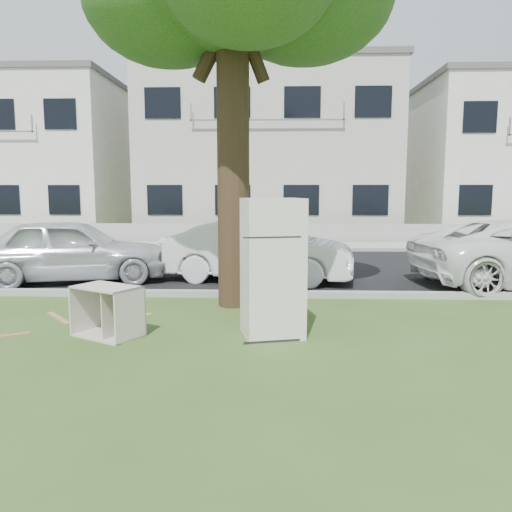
{
  "coord_description": "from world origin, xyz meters",
  "views": [
    {
      "loc": [
        0.28,
        -6.64,
        1.97
      ],
      "look_at": [
        0.02,
        0.6,
        1.02
      ],
      "focal_mm": 35.0,
      "sensor_mm": 36.0,
      "label": 1
    }
  ],
  "objects_px": {
    "fridge": "(272,268)",
    "cabinet": "(108,311)",
    "car_left": "(72,250)",
    "car_center": "(259,250)"
  },
  "relations": [
    {
      "from": "fridge",
      "to": "cabinet",
      "type": "relative_size",
      "value": 2.1
    },
    {
      "from": "cabinet",
      "to": "fridge",
      "type": "bearing_deg",
      "value": 32.54
    },
    {
      "from": "fridge",
      "to": "cabinet",
      "type": "bearing_deg",
      "value": 169.71
    },
    {
      "from": "cabinet",
      "to": "car_left",
      "type": "relative_size",
      "value": 0.22
    },
    {
      "from": "fridge",
      "to": "car_center",
      "type": "xyz_separation_m",
      "value": [
        -0.31,
        4.14,
        -0.26
      ]
    },
    {
      "from": "cabinet",
      "to": "car_center",
      "type": "bearing_deg",
      "value": 95.09
    },
    {
      "from": "cabinet",
      "to": "car_center",
      "type": "xyz_separation_m",
      "value": [
        1.92,
        4.26,
        0.33
      ]
    },
    {
      "from": "fridge",
      "to": "car_left",
      "type": "xyz_separation_m",
      "value": [
        -4.34,
        3.87,
        -0.24
      ]
    },
    {
      "from": "fridge",
      "to": "car_left",
      "type": "relative_size",
      "value": 0.46
    },
    {
      "from": "car_center",
      "to": "car_left",
      "type": "xyz_separation_m",
      "value": [
        -4.03,
        -0.27,
        0.02
      ]
    }
  ]
}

